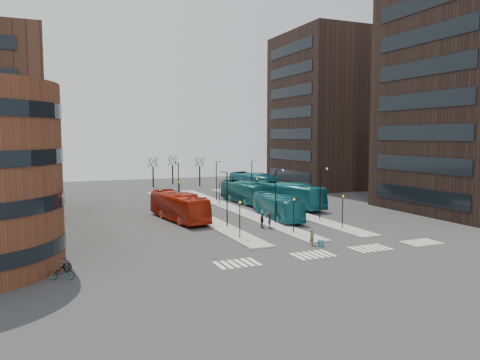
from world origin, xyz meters
name	(u,v)px	position (x,y,z in m)	size (l,w,h in m)	color
ground	(351,265)	(0.00, 0.00, 0.00)	(160.00, 160.00, 0.00)	#2B2B2D
island_left	(190,211)	(-4.00, 30.00, 0.07)	(2.50, 45.00, 0.15)	gray
island_mid	(232,208)	(2.00, 30.00, 0.07)	(2.50, 45.00, 0.15)	gray
island_right	(271,206)	(8.00, 30.00, 0.07)	(2.50, 45.00, 0.15)	gray
suitcase	(321,243)	(1.24, 6.26, 0.30)	(0.47, 0.38, 0.59)	#1B1B97
red_bus	(179,206)	(-7.15, 24.37, 1.68)	(2.83, 12.08, 3.37)	#AB210D
teal_bus_a	(277,207)	(4.17, 20.55, 1.50)	(2.52, 10.79, 3.01)	#16666F
teal_bus_b	(244,192)	(5.88, 34.87, 1.64)	(2.76, 11.78, 3.28)	#12595B
teal_bus_c	(289,195)	(9.99, 28.19, 1.77)	(2.98, 12.72, 3.54)	#166972
teal_bus_d	(253,183)	(11.92, 44.76, 1.83)	(3.07, 13.11, 3.65)	#166171
traveller	(312,237)	(0.69, 6.94, 0.76)	(0.56, 0.36, 1.52)	brown
commuter_a	(203,217)	(-5.60, 19.96, 0.94)	(0.92, 0.71, 1.88)	black
commuter_b	(262,221)	(0.05, 16.23, 0.82)	(0.96, 0.40, 1.64)	black
commuter_c	(269,220)	(0.60, 15.66, 0.91)	(1.18, 0.68, 1.83)	black
bicycle_near	(62,273)	(-21.00, 4.86, 0.46)	(0.62, 1.76, 0.93)	gray
bicycle_mid	(60,265)	(-21.00, 7.10, 0.48)	(0.46, 1.61, 0.97)	gray
bicycle_far	(60,263)	(-21.00, 8.12, 0.40)	(0.54, 1.54, 0.81)	gray
crosswalk_stripes	(340,252)	(1.75, 4.00, 0.01)	(22.35, 2.40, 0.01)	silver
tower_near	(480,99)	(31.98, 16.00, 15.00)	(20.12, 20.00, 30.00)	black
tower_far	(334,111)	(31.98, 50.00, 15.00)	(20.12, 20.00, 30.00)	black
sign_poles	(250,198)	(1.60, 23.00, 2.41)	(12.45, 22.12, 3.65)	black
lamp_posts	(242,184)	(2.64, 28.00, 3.58)	(14.04, 20.24, 6.12)	black
bare_trees	(175,172)	(2.67, 62.67, 2.72)	(10.97, 8.14, 5.90)	black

